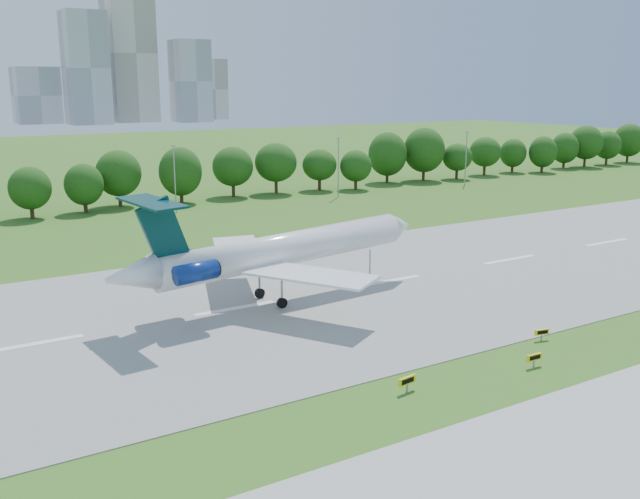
% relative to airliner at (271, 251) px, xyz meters
% --- Properties ---
extents(ground, '(600.00, 600.00, 0.00)m').
position_rel_airliner_xyz_m(ground, '(-4.21, -24.83, -5.76)').
color(ground, '#335E18').
rests_on(ground, ground).
extents(runway, '(400.00, 45.00, 0.08)m').
position_rel_airliner_xyz_m(runway, '(-4.21, 0.17, -5.72)').
color(runway, gray).
rests_on(runway, ground).
extents(tree_line, '(288.40, 8.40, 10.40)m').
position_rel_airliner_xyz_m(tree_line, '(-4.21, 67.17, 0.43)').
color(tree_line, '#382314').
rests_on(tree_line, ground).
extents(light_poles, '(175.90, 0.25, 12.19)m').
position_rel_airliner_xyz_m(light_poles, '(-6.71, 57.17, 0.58)').
color(light_poles, gray).
rests_on(light_poles, ground).
extents(skyline, '(127.00, 52.00, 80.00)m').
position_rel_airliner_xyz_m(skyline, '(95.95, 365.78, 24.71)').
color(skyline, '#B2B2B7').
rests_on(skyline, ground).
extents(airliner, '(37.99, 27.58, 12.67)m').
position_rel_airliner_xyz_m(airliner, '(0.00, 0.00, 0.00)').
color(airliner, white).
rests_on(airliner, ground).
extents(taxi_sign_left, '(1.72, 0.42, 1.20)m').
position_rel_airliner_xyz_m(taxi_sign_left, '(-1.72, -25.27, -4.87)').
color(taxi_sign_left, gray).
rests_on(taxi_sign_left, ground).
extents(taxi_sign_centre, '(1.60, 0.27, 1.12)m').
position_rel_airliner_xyz_m(taxi_sign_centre, '(10.28, -26.95, -4.93)').
color(taxi_sign_centre, gray).
rests_on(taxi_sign_centre, ground).
extents(taxi_sign_right, '(1.48, 0.49, 1.04)m').
position_rel_airliner_xyz_m(taxi_sign_right, '(15.72, -22.94, -4.99)').
color(taxi_sign_right, gray).
rests_on(taxi_sign_right, ground).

